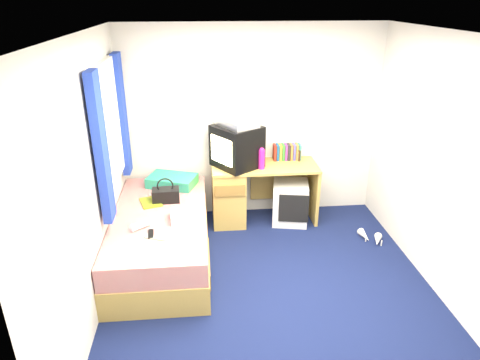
{
  "coord_description": "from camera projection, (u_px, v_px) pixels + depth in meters",
  "views": [
    {
      "loc": [
        -0.62,
        -3.42,
        2.68
      ],
      "look_at": [
        -0.24,
        0.7,
        0.88
      ],
      "focal_mm": 32.0,
      "sensor_mm": 36.0,
      "label": 1
    }
  ],
  "objects": [
    {
      "name": "ground",
      "position": [
        270.0,
        288.0,
        4.24
      ],
      "size": [
        3.4,
        3.4,
        0.0
      ],
      "primitive_type": "plane",
      "color": "#0C1438",
      "rests_on": "ground"
    },
    {
      "name": "room_shell",
      "position": [
        275.0,
        150.0,
        3.66
      ],
      "size": [
        3.4,
        3.4,
        3.4
      ],
      "color": "white",
      "rests_on": "ground"
    },
    {
      "name": "bed",
      "position": [
        162.0,
        236.0,
        4.65
      ],
      "size": [
        1.01,
        2.0,
        0.54
      ],
      "color": "tan",
      "rests_on": "ground"
    },
    {
      "name": "pillow",
      "position": [
        172.0,
        181.0,
        5.19
      ],
      "size": [
        0.64,
        0.52,
        0.12
      ],
      "primitive_type": "cube",
      "rotation": [
        0.0,
        0.0,
        -0.34
      ],
      "color": "#18719C",
      "rests_on": "bed"
    },
    {
      "name": "desk",
      "position": [
        242.0,
        191.0,
        5.38
      ],
      "size": [
        1.3,
        0.55,
        0.75
      ],
      "color": "tan",
      "rests_on": "ground"
    },
    {
      "name": "storage_cube",
      "position": [
        290.0,
        202.0,
        5.4
      ],
      "size": [
        0.5,
        0.5,
        0.53
      ],
      "primitive_type": "cube",
      "rotation": [
        0.0,
        0.0,
        -0.19
      ],
      "color": "silver",
      "rests_on": "ground"
    },
    {
      "name": "crt_tv",
      "position": [
        237.0,
        146.0,
        5.14
      ],
      "size": [
        0.67,
        0.68,
        0.5
      ],
      "rotation": [
        0.0,
        0.0,
        -0.96
      ],
      "color": "black",
      "rests_on": "desk"
    },
    {
      "name": "vcr",
      "position": [
        237.0,
        122.0,
        5.02
      ],
      "size": [
        0.53,
        0.57,
        0.09
      ],
      "primitive_type": "cube",
      "rotation": [
        0.0,
        0.0,
        -1.03
      ],
      "color": "silver",
      "rests_on": "crt_tv"
    },
    {
      "name": "book_row",
      "position": [
        287.0,
        152.0,
        5.4
      ],
      "size": [
        0.34,
        0.13,
        0.2
      ],
      "color": "maroon",
      "rests_on": "desk"
    },
    {
      "name": "picture_frame",
      "position": [
        298.0,
        155.0,
        5.4
      ],
      "size": [
        0.04,
        0.12,
        0.14
      ],
      "primitive_type": "cube",
      "rotation": [
        0.0,
        0.0,
        0.17
      ],
      "color": "#301E10",
      "rests_on": "desk"
    },
    {
      "name": "pink_water_bottle",
      "position": [
        262.0,
        160.0,
        5.1
      ],
      "size": [
        0.09,
        0.09,
        0.24
      ],
      "primitive_type": "cylinder",
      "rotation": [
        0.0,
        0.0,
        -0.14
      ],
      "color": "#CC1C87",
      "rests_on": "desk"
    },
    {
      "name": "aerosol_can",
      "position": [
        252.0,
        156.0,
        5.28
      ],
      "size": [
        0.06,
        0.06,
        0.19
      ],
      "primitive_type": "cylinder",
      "rotation": [
        0.0,
        0.0,
        -0.26
      ],
      "color": "silver",
      "rests_on": "desk"
    },
    {
      "name": "handbag",
      "position": [
        166.0,
        195.0,
        4.78
      ],
      "size": [
        0.31,
        0.18,
        0.28
      ],
      "rotation": [
        0.0,
        0.0,
        0.04
      ],
      "color": "black",
      "rests_on": "bed"
    },
    {
      "name": "towel",
      "position": [
        185.0,
        216.0,
        4.39
      ],
      "size": [
        0.3,
        0.26,
        0.1
      ],
      "primitive_type": "cube",
      "rotation": [
        0.0,
        0.0,
        0.07
      ],
      "color": "silver",
      "rests_on": "bed"
    },
    {
      "name": "magazine",
      "position": [
        151.0,
        202.0,
        4.77
      ],
      "size": [
        0.28,
        0.33,
        0.01
      ],
      "primitive_type": "cube",
      "rotation": [
        0.0,
        0.0,
        0.3
      ],
      "color": "#D7F51B",
      "rests_on": "bed"
    },
    {
      "name": "water_bottle",
      "position": [
        140.0,
        225.0,
        4.24
      ],
      "size": [
        0.2,
        0.18,
        0.07
      ],
      "primitive_type": "cylinder",
      "rotation": [
        0.0,
        1.57,
        0.65
      ],
      "color": "white",
      "rests_on": "bed"
    },
    {
      "name": "colour_swatch_fan",
      "position": [
        156.0,
        238.0,
        4.08
      ],
      "size": [
        0.23,
        0.13,
        0.01
      ],
      "primitive_type": "cube",
      "rotation": [
        0.0,
        0.0,
        -0.36
      ],
      "color": "yellow",
      "rests_on": "bed"
    },
    {
      "name": "remote_control",
      "position": [
        151.0,
        234.0,
        4.14
      ],
      "size": [
        0.06,
        0.16,
        0.02
      ],
      "primitive_type": "cube",
      "rotation": [
        0.0,
        0.0,
        0.09
      ],
      "color": "black",
      "rests_on": "bed"
    },
    {
      "name": "window_assembly",
      "position": [
        111.0,
        129.0,
        4.36
      ],
      "size": [
        0.11,
        1.42,
        1.4
      ],
      "color": "silver",
      "rests_on": "room_shell"
    },
    {
      "name": "white_heels",
      "position": [
        371.0,
        238.0,
        5.04
      ],
      "size": [
        0.26,
        0.35,
        0.09
      ],
      "color": "silver",
      "rests_on": "ground"
    }
  ]
}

